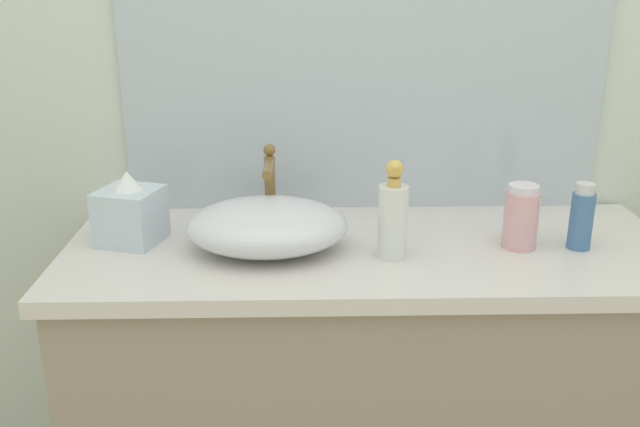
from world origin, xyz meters
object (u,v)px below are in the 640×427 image
lotion_bottle (521,217)px  tissue_box (130,213)px  sink_basin (267,226)px  perfume_bottle (582,218)px  soap_dispenser (393,217)px

lotion_bottle → tissue_box: (-0.83, 0.05, -0.00)m
sink_basin → perfume_bottle: 0.66m
tissue_box → soap_dispenser: bearing=-10.1°
soap_dispenser → tissue_box: bearing=169.9°
lotion_bottle → tissue_box: size_ratio=0.87×
soap_dispenser → perfume_bottle: size_ratio=1.44×
sink_basin → tissue_box: (-0.30, 0.05, 0.01)m
lotion_bottle → sink_basin: bearing=-179.9°
lotion_bottle → perfume_bottle: 0.13m
perfume_bottle → tissue_box: 0.96m
perfume_bottle → soap_dispenser: bearing=-174.3°
sink_basin → perfume_bottle: perfume_bottle is taller
lotion_bottle → tissue_box: tissue_box is taller
sink_basin → perfume_bottle: bearing=-0.7°
lotion_bottle → perfume_bottle: perfume_bottle is taller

